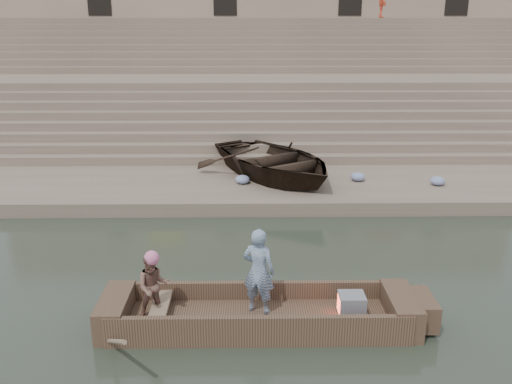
{
  "coord_description": "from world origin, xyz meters",
  "views": [
    {
      "loc": [
        -0.69,
        -8.07,
        5.33
      ],
      "look_at": [
        -0.54,
        3.98,
        1.4
      ],
      "focal_mm": 38.11,
      "sensor_mm": 36.0,
      "label": 1
    }
  ],
  "objects_px": {
    "main_rowboat": "(259,321)",
    "beached_rowboat": "(274,160)",
    "rowing_man": "(154,287)",
    "television": "(351,305)",
    "standing_man": "(259,271)"
  },
  "relations": [
    {
      "from": "main_rowboat",
      "to": "television",
      "type": "bearing_deg",
      "value": 0.0
    },
    {
      "from": "standing_man",
      "to": "beached_rowboat",
      "type": "height_order",
      "value": "standing_man"
    },
    {
      "from": "rowing_man",
      "to": "television",
      "type": "relative_size",
      "value": 2.64
    },
    {
      "from": "main_rowboat",
      "to": "beached_rowboat",
      "type": "xyz_separation_m",
      "value": [
        0.63,
        8.13,
        0.83
      ]
    },
    {
      "from": "main_rowboat",
      "to": "rowing_man",
      "type": "relative_size",
      "value": 4.11
    },
    {
      "from": "rowing_man",
      "to": "television",
      "type": "bearing_deg",
      "value": -13.03
    },
    {
      "from": "rowing_man",
      "to": "television",
      "type": "xyz_separation_m",
      "value": [
        3.48,
        0.05,
        -0.41
      ]
    },
    {
      "from": "rowing_man",
      "to": "main_rowboat",
      "type": "bearing_deg",
      "value": -12.32
    },
    {
      "from": "rowing_man",
      "to": "beached_rowboat",
      "type": "relative_size",
      "value": 0.23
    },
    {
      "from": "beached_rowboat",
      "to": "rowing_man",
      "type": "bearing_deg",
      "value": -138.75
    },
    {
      "from": "main_rowboat",
      "to": "television",
      "type": "xyz_separation_m",
      "value": [
        1.65,
        0.0,
        0.31
      ]
    },
    {
      "from": "main_rowboat",
      "to": "beached_rowboat",
      "type": "distance_m",
      "value": 8.19
    },
    {
      "from": "standing_man",
      "to": "rowing_man",
      "type": "bearing_deg",
      "value": 26.48
    },
    {
      "from": "main_rowboat",
      "to": "beached_rowboat",
      "type": "bearing_deg",
      "value": 85.6
    },
    {
      "from": "standing_man",
      "to": "television",
      "type": "height_order",
      "value": "standing_man"
    }
  ]
}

